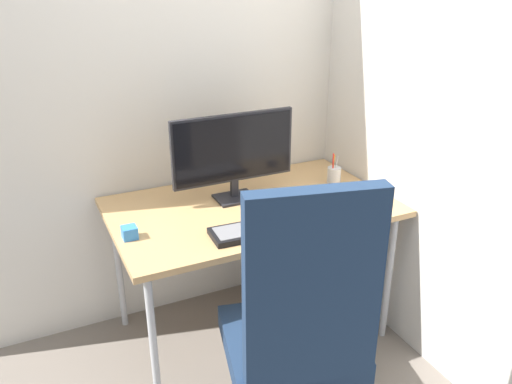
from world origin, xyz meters
TOP-DOWN VIEW (x-y plane):
  - ground_plane at (0.00, 0.00)m, footprint 8.00×8.00m
  - wall_back at (0.00, 0.44)m, footprint 3.07×0.04m
  - wall_side_right at (0.71, -0.25)m, footprint 0.04×2.53m
  - desk at (0.00, 0.00)m, footprint 1.35×0.82m
  - office_chair at (-0.15, -0.74)m, footprint 0.62×0.63m
  - filing_cabinet at (0.43, 0.10)m, footprint 0.41×0.57m
  - monitor at (-0.04, 0.10)m, footprint 0.62×0.16m
  - keyboard at (-0.08, -0.28)m, footprint 0.46×0.18m
  - mouse at (0.34, -0.26)m, footprint 0.08×0.10m
  - pen_holder at (0.52, 0.06)m, footprint 0.07×0.07m
  - notebook at (0.50, -0.24)m, footprint 0.20×0.24m
  - desk_clamp_accessory at (-0.61, -0.09)m, footprint 0.06×0.06m

SIDE VIEW (x-z plane):
  - ground_plane at x=0.00m, z-range 0.00..0.00m
  - filing_cabinet at x=0.43m, z-range 0.00..0.60m
  - office_chair at x=-0.15m, z-range 0.00..1.19m
  - desk at x=0.00m, z-range 0.33..1.07m
  - notebook at x=0.50m, z-range 0.75..0.77m
  - keyboard at x=-0.08m, z-range 0.75..0.78m
  - mouse at x=0.34m, z-range 0.75..0.78m
  - desk_clamp_accessory at x=-0.61m, z-range 0.75..0.80m
  - pen_holder at x=0.52m, z-range 0.71..0.88m
  - monitor at x=-0.04m, z-range 0.78..1.21m
  - wall_back at x=0.00m, z-range 0.00..2.80m
  - wall_side_right at x=0.71m, z-range 0.00..2.80m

